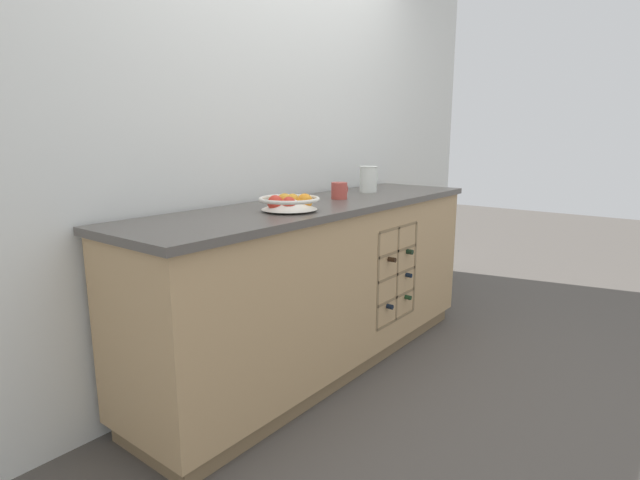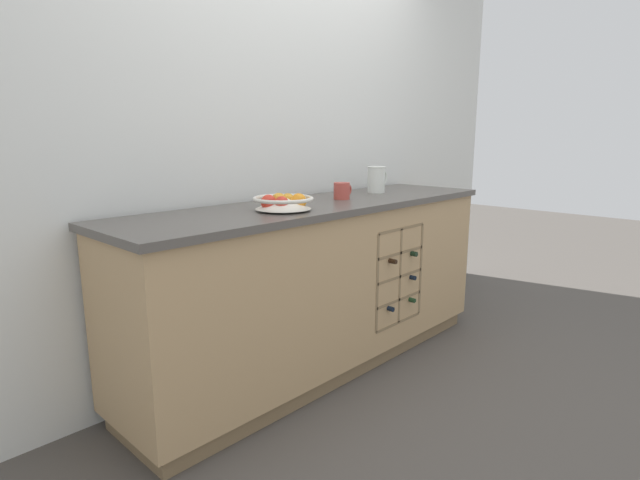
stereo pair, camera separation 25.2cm
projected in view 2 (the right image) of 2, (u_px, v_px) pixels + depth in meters
The scene contains 6 objects.
ground_plane at pixel (320, 365), 2.84m from camera, with size 14.00×14.00×0.00m, color #4C4742.
back_wall at pixel (275, 137), 2.82m from camera, with size 4.70×0.06×2.55m, color silver.
kitchen_island at pixel (321, 285), 2.75m from camera, with size 2.34×0.63×0.93m.
fruit_bowl at pixel (283, 202), 2.35m from camera, with size 0.29×0.29×0.08m.
white_pitcher at pixel (377, 179), 3.09m from camera, with size 0.17×0.11×0.16m.
ceramic_mug at pixel (342, 191), 2.78m from camera, with size 0.13×0.09×0.09m.
Camera 2 is at (-1.91, -1.82, 1.28)m, focal length 28.00 mm.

